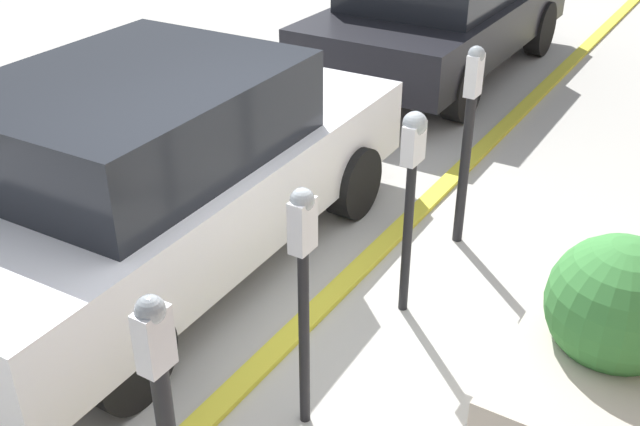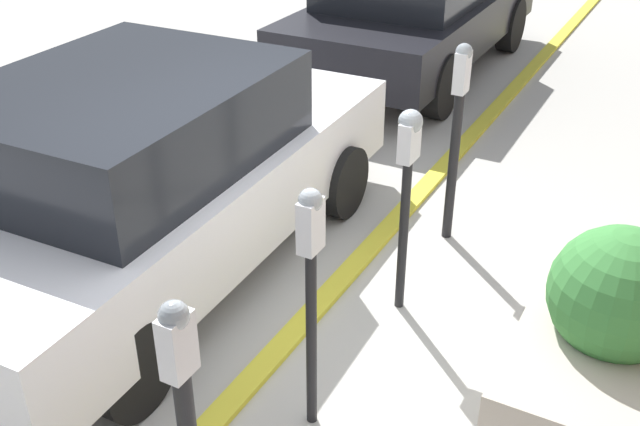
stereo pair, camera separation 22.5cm
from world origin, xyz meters
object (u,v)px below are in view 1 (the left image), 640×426
Objects in this scene: parking_meter_second at (303,272)px; planter_box at (605,357)px; parking_meter_nearest at (165,418)px; parking_meter_fourth at (469,127)px; parked_car_rear at (441,11)px; parking_meter_middle at (412,174)px; parked_car_middle at (153,167)px.

parking_meter_second is 0.90× the size of planter_box.
parking_meter_nearest is 0.96× the size of parking_meter_fourth.
parking_meter_second reaches higher than parked_car_rear.
parking_meter_nearest is at bearing -178.97° from parking_meter_second.
parking_meter_nearest is 2.35m from parking_meter_middle.
parking_meter_fourth is at bearing 44.70° from planter_box.
planter_box is at bearing -58.09° from parking_meter_second.
parking_meter_nearest is 7.41m from parked_car_rear.
parking_meter_second is 1.02× the size of parking_meter_middle.
parking_meter_nearest is 0.92× the size of planter_box.
parking_meter_second is at bearing -179.40° from parking_meter_fourth.
parking_meter_fourth reaches higher than parking_meter_second.
parking_meter_fourth is at bearing -53.50° from parked_car_middle.
parking_meter_nearest is at bearing -137.60° from parked_car_middle.
parked_car_middle is (0.88, 1.88, -0.24)m from parking_meter_second.
parking_meter_middle is at bearing 74.64° from planter_box.
parked_car_rear is at bearing -1.69° from parked_car_middle.
parking_meter_second is 6.36m from parked_car_rear.
parking_meter_nearest is at bearing -165.52° from parked_car_rear.
parking_meter_middle is 1.07m from parking_meter_fourth.
parked_car_rear is at bearing 21.33° from parking_meter_middle.
parking_meter_fourth is at bearing -154.06° from parked_car_rear.
parking_meter_fourth is 0.96× the size of planter_box.
parking_meter_middle is at bearing -0.36° from parking_meter_second.
parking_meter_fourth is 0.36× the size of parked_car_rear.
parking_meter_nearest is 0.36× the size of parked_car_middle.
parking_meter_nearest is 3.42m from parking_meter_fourth.
parking_meter_second is 0.34× the size of parked_car_rear.
parking_meter_middle is 0.92× the size of parking_meter_fourth.
parking_meter_fourth is at bearing 0.60° from parking_meter_second.
planter_box is at bearing -105.36° from parking_meter_middle.
parked_car_middle is at bearing 90.03° from planter_box.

